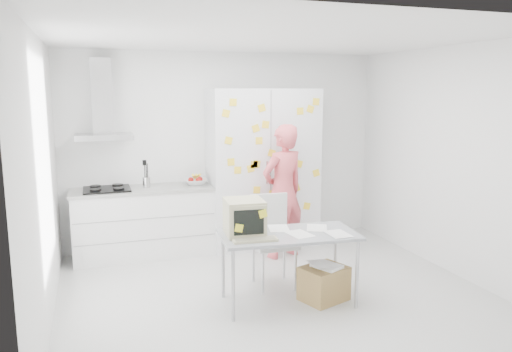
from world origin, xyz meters
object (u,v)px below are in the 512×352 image
object	(u,v)px
desk	(261,225)
person	(283,191)
chair	(272,234)
cardboard_box	(324,283)

from	to	relation	value
desk	person	bearing A→B (deg)	65.31
chair	cardboard_box	size ratio (longest dim) A/B	1.88
person	desk	distance (m)	1.54
person	desk	size ratio (longest dim) A/B	1.22
desk	chair	world-z (taller)	desk
person	desk	xyz separation A→B (m)	(-0.76, -1.33, -0.04)
desk	cardboard_box	distance (m)	0.93
person	cardboard_box	distance (m)	1.61
person	chair	size ratio (longest dim) A/B	1.72
person	desk	bearing A→B (deg)	41.66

